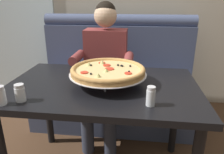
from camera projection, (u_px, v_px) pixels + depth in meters
name	position (u px, v px, depth m)	size (l,w,h in m)	color
booth_bench	(116.00, 85.00, 2.38)	(1.68, 0.78, 1.13)	#424C6B
dining_table	(102.00, 97.00, 1.47)	(1.26, 0.82, 0.76)	black
diner_main	(105.00, 64.00, 2.03)	(0.54, 0.64, 1.27)	#2D3342
pizza	(108.00, 71.00, 1.42)	(0.51, 0.51, 0.13)	silver
shaker_parmesan	(151.00, 98.00, 1.14)	(0.05, 0.05, 0.11)	white
shaker_pepper_flakes	(1.00, 97.00, 1.15)	(0.05, 0.05, 0.11)	white
shaker_oregano	(20.00, 94.00, 1.19)	(0.06, 0.06, 0.10)	white
patio_chair	(52.00, 47.00, 3.61)	(0.43, 0.43, 0.86)	black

